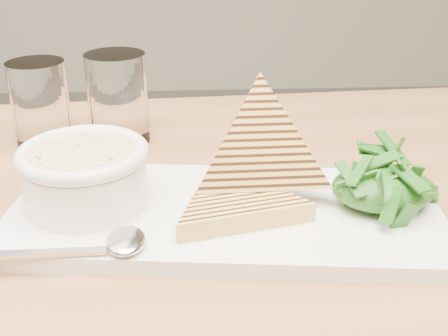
{
  "coord_description": "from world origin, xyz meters",
  "views": [
    {
      "loc": [
        0.19,
        -0.26,
        1.04
      ],
      "look_at": [
        0.22,
        0.24,
        0.79
      ],
      "focal_mm": 45.0,
      "sensor_mm": 36.0,
      "label": 1
    }
  ],
  "objects_px": {
    "table_top": "(79,276)",
    "glass_near": "(41,104)",
    "soup_bowl": "(86,182)",
    "platter": "(225,214)",
    "glass_far": "(118,99)"
  },
  "relations": [
    {
      "from": "table_top",
      "to": "glass_near",
      "type": "distance_m",
      "value": 0.29
    },
    {
      "from": "soup_bowl",
      "to": "glass_near",
      "type": "height_order",
      "value": "glass_near"
    },
    {
      "from": "platter",
      "to": "glass_near",
      "type": "xyz_separation_m",
      "value": [
        -0.22,
        0.21,
        0.05
      ]
    },
    {
      "from": "table_top",
      "to": "glass_far",
      "type": "height_order",
      "value": "glass_far"
    },
    {
      "from": "table_top",
      "to": "glass_near",
      "type": "xyz_separation_m",
      "value": [
        -0.09,
        0.27,
        0.08
      ]
    },
    {
      "from": "platter",
      "to": "glass_near",
      "type": "bearing_deg",
      "value": 136.85
    },
    {
      "from": "table_top",
      "to": "soup_bowl",
      "type": "distance_m",
      "value": 0.09
    },
    {
      "from": "platter",
      "to": "glass_far",
      "type": "distance_m",
      "value": 0.26
    },
    {
      "from": "table_top",
      "to": "soup_bowl",
      "type": "xyz_separation_m",
      "value": [
        0.0,
        0.07,
        0.06
      ]
    },
    {
      "from": "soup_bowl",
      "to": "glass_far",
      "type": "xyz_separation_m",
      "value": [
        0.01,
        0.2,
        0.02
      ]
    },
    {
      "from": "soup_bowl",
      "to": "table_top",
      "type": "bearing_deg",
      "value": -90.77
    },
    {
      "from": "glass_near",
      "to": "soup_bowl",
      "type": "bearing_deg",
      "value": -65.64
    },
    {
      "from": "soup_bowl",
      "to": "glass_far",
      "type": "relative_size",
      "value": 1.03
    },
    {
      "from": "table_top",
      "to": "platter",
      "type": "xyz_separation_m",
      "value": [
        0.14,
        0.06,
        0.03
      ]
    },
    {
      "from": "glass_near",
      "to": "platter",
      "type": "bearing_deg",
      "value": -43.15
    }
  ]
}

